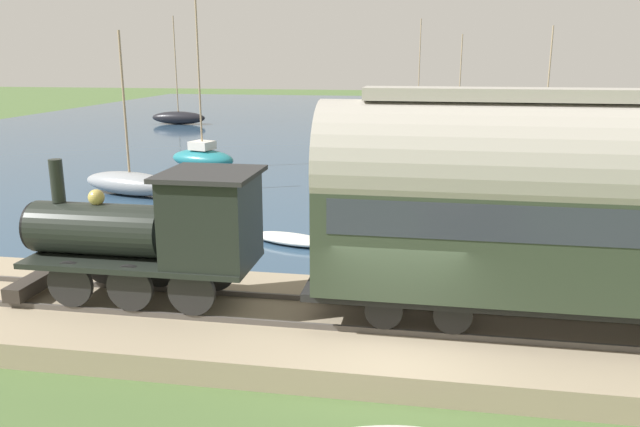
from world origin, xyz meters
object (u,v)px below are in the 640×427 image
(sailboat_gray, at_px, (130,183))
(steam_locomotive, at_px, (159,229))
(rowboat_far_out, at_px, (292,239))
(passenger_coach, at_px, (587,203))
(sailboat_teal, at_px, (203,157))
(sailboat_blue, at_px, (417,116))
(sailboat_brown, at_px, (543,144))
(sailboat_red, at_px, (458,124))
(sailboat_black, at_px, (179,117))

(sailboat_gray, bearing_deg, steam_locomotive, -136.18)
(rowboat_far_out, bearing_deg, passenger_coach, -115.90)
(sailboat_teal, height_order, sailboat_blue, sailboat_blue)
(sailboat_teal, relative_size, sailboat_blue, 0.99)
(sailboat_blue, relative_size, rowboat_far_out, 3.08)
(sailboat_brown, relative_size, sailboat_teal, 0.85)
(passenger_coach, bearing_deg, sailboat_brown, -8.34)
(sailboat_teal, bearing_deg, sailboat_red, -19.65)
(passenger_coach, height_order, sailboat_brown, sailboat_brown)
(steam_locomotive, height_order, sailboat_teal, sailboat_teal)
(steam_locomotive, distance_m, sailboat_gray, 14.64)
(sailboat_blue, bearing_deg, sailboat_red, -137.81)
(sailboat_black, distance_m, rowboat_far_out, 38.13)
(sailboat_brown, xyz_separation_m, sailboat_gray, (-16.31, 20.12, 0.05))
(sailboat_brown, distance_m, sailboat_red, 11.27)
(sailboat_blue, bearing_deg, sailboat_black, 125.18)
(sailboat_teal, bearing_deg, passenger_coach, -125.87)
(passenger_coach, xyz_separation_m, sailboat_black, (40.49, 24.91, -2.61))
(steam_locomotive, xyz_separation_m, sailboat_brown, (29.02, -13.05, -1.80))
(steam_locomotive, distance_m, passenger_coach, 8.85)
(steam_locomotive, height_order, sailboat_brown, sailboat_brown)
(sailboat_red, height_order, rowboat_far_out, sailboat_red)
(rowboat_far_out, bearing_deg, sailboat_gray, 71.45)
(sailboat_brown, height_order, sailboat_black, sailboat_black)
(rowboat_far_out, bearing_deg, sailboat_red, 5.02)
(sailboat_gray, bearing_deg, sailboat_brown, -36.20)
(sailboat_black, bearing_deg, sailboat_teal, -155.03)
(sailboat_gray, relative_size, sailboat_teal, 0.77)
(sailboat_gray, bearing_deg, rowboat_far_out, -110.37)
(sailboat_brown, relative_size, sailboat_gray, 1.11)
(steam_locomotive, distance_m, rowboat_far_out, 7.17)
(sailboat_gray, distance_m, sailboat_red, 30.52)
(sailboat_blue, height_order, sailboat_red, sailboat_blue)
(steam_locomotive, height_order, rowboat_far_out, steam_locomotive)
(sailboat_gray, relative_size, sailboat_red, 0.92)
(sailboat_blue, bearing_deg, rowboat_far_out, -166.24)
(sailboat_brown, bearing_deg, rowboat_far_out, 141.13)
(sailboat_gray, relative_size, sailboat_black, 0.76)
(sailboat_gray, height_order, sailboat_red, sailboat_red)
(steam_locomotive, bearing_deg, sailboat_brown, -24.22)
(steam_locomotive, xyz_separation_m, sailboat_teal, (19.57, 6.22, -1.68))
(sailboat_teal, xyz_separation_m, sailboat_blue, (27.20, -11.03, -0.11))
(sailboat_brown, height_order, sailboat_red, sailboat_brown)
(sailboat_gray, bearing_deg, sailboat_teal, 7.79)
(steam_locomotive, height_order, passenger_coach, passenger_coach)
(sailboat_red, bearing_deg, sailboat_gray, 122.20)
(sailboat_brown, height_order, sailboat_teal, sailboat_teal)
(sailboat_black, bearing_deg, steam_locomotive, -158.63)
(sailboat_blue, bearing_deg, passenger_coach, -156.65)
(rowboat_far_out, bearing_deg, steam_locomotive, -176.14)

